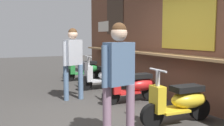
# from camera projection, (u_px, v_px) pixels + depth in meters

# --- Properties ---
(ground_plane) EXTENTS (30.73, 30.73, 0.00)m
(ground_plane) POSITION_uv_depth(u_px,v_px,m) (105.00, 118.00, 4.54)
(ground_plane) COLOR #383533
(market_stall_facade) EXTENTS (10.97, 0.61, 3.26)m
(market_stall_facade) POSITION_uv_depth(u_px,v_px,m) (191.00, 30.00, 5.25)
(market_stall_facade) COLOR brown
(market_stall_facade) RESTS_ON ground_plane
(scooter_green) EXTENTS (0.46, 1.40, 0.97)m
(scooter_green) POSITION_uv_depth(u_px,v_px,m) (85.00, 69.00, 8.59)
(scooter_green) COLOR #237533
(scooter_green) RESTS_ON ground_plane
(scooter_silver) EXTENTS (0.46, 1.40, 0.97)m
(scooter_silver) POSITION_uv_depth(u_px,v_px,m) (104.00, 75.00, 7.14)
(scooter_silver) COLOR #B2B5BA
(scooter_silver) RESTS_ON ground_plane
(scooter_red) EXTENTS (0.48, 1.40, 0.97)m
(scooter_red) POSITION_uv_depth(u_px,v_px,m) (134.00, 85.00, 5.64)
(scooter_red) COLOR red
(scooter_red) RESTS_ON ground_plane
(scooter_yellow) EXTENTS (0.48, 1.40, 0.97)m
(scooter_yellow) POSITION_uv_depth(u_px,v_px,m) (181.00, 101.00, 4.27)
(scooter_yellow) COLOR gold
(scooter_yellow) RESTS_ON ground_plane
(shopper_with_handbag) EXTENTS (0.45, 0.65, 1.69)m
(shopper_with_handbag) POSITION_uv_depth(u_px,v_px,m) (74.00, 56.00, 5.82)
(shopper_with_handbag) COLOR slate
(shopper_with_handbag) RESTS_ON ground_plane
(shopper_browsing) EXTENTS (0.28, 0.56, 1.68)m
(shopper_browsing) POSITION_uv_depth(u_px,v_px,m) (119.00, 70.00, 3.40)
(shopper_browsing) COLOR gray
(shopper_browsing) RESTS_ON ground_plane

